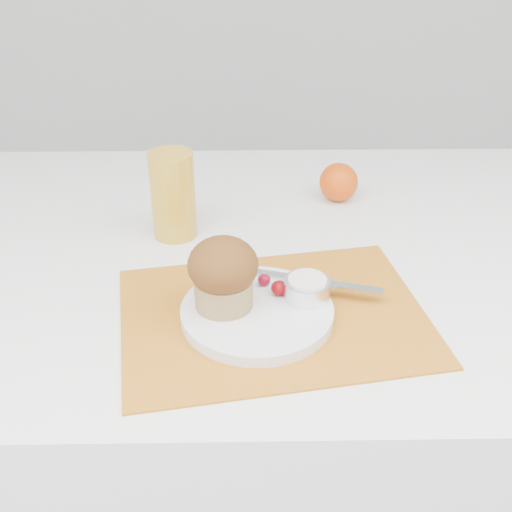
{
  "coord_description": "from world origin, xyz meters",
  "views": [
    {
      "loc": [
        0.02,
        -0.82,
        1.27
      ],
      "look_at": [
        0.04,
        -0.06,
        0.8
      ],
      "focal_mm": 45.0,
      "sensor_mm": 36.0,
      "label": 1
    }
  ],
  "objects_px": {
    "table": "(235,418)",
    "muffin": "(223,273)",
    "plate": "(257,312)",
    "juice_glass": "(173,195)",
    "orange": "(339,182)"
  },
  "relations": [
    {
      "from": "plate",
      "to": "juice_glass",
      "type": "bearing_deg",
      "value": 118.89
    },
    {
      "from": "table",
      "to": "muffin",
      "type": "xyz_separation_m",
      "value": [
        -0.01,
        -0.18,
        0.44
      ]
    },
    {
      "from": "orange",
      "to": "juice_glass",
      "type": "height_order",
      "value": "juice_glass"
    },
    {
      "from": "table",
      "to": "plate",
      "type": "height_order",
      "value": "plate"
    },
    {
      "from": "plate",
      "to": "orange",
      "type": "bearing_deg",
      "value": 66.85
    },
    {
      "from": "plate",
      "to": "juice_glass",
      "type": "height_order",
      "value": "juice_glass"
    },
    {
      "from": "table",
      "to": "muffin",
      "type": "relative_size",
      "value": 12.34
    },
    {
      "from": "juice_glass",
      "to": "orange",
      "type": "bearing_deg",
      "value": 23.53
    },
    {
      "from": "plate",
      "to": "juice_glass",
      "type": "xyz_separation_m",
      "value": [
        -0.13,
        0.23,
        0.06
      ]
    },
    {
      "from": "plate",
      "to": "orange",
      "type": "height_order",
      "value": "orange"
    },
    {
      "from": "juice_glass",
      "to": "muffin",
      "type": "xyz_separation_m",
      "value": [
        0.08,
        -0.22,
        -0.0
      ]
    },
    {
      "from": "plate",
      "to": "table",
      "type": "bearing_deg",
      "value": 101.15
    },
    {
      "from": "orange",
      "to": "juice_glass",
      "type": "xyz_separation_m",
      "value": [
        -0.28,
        -0.12,
        0.04
      ]
    },
    {
      "from": "orange",
      "to": "plate",
      "type": "bearing_deg",
      "value": -113.15
    },
    {
      "from": "table",
      "to": "muffin",
      "type": "distance_m",
      "value": 0.48
    }
  ]
}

